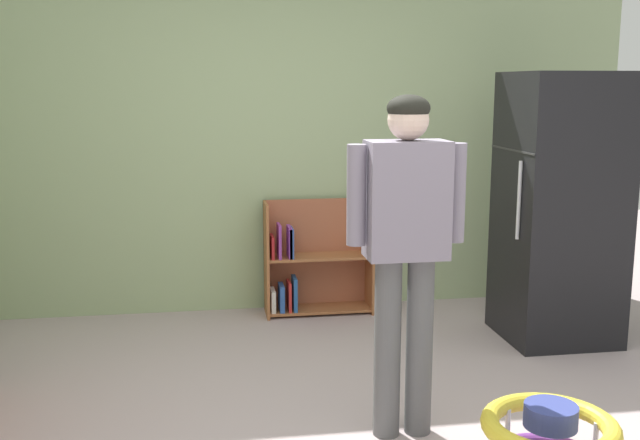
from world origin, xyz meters
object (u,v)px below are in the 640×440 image
object	(u,v)px
refrigerator	(560,208)
baby_walker	(549,439)
bookshelf	(311,264)
standing_person	(406,237)

from	to	relation	value
refrigerator	baby_walker	world-z (taller)	refrigerator
bookshelf	standing_person	size ratio (longest dim) A/B	0.51
bookshelf	standing_person	bearing A→B (deg)	-85.66
standing_person	baby_walker	xyz separation A→B (m)	(0.54, -0.47, -0.84)
bookshelf	baby_walker	xyz separation A→B (m)	(0.69, -2.51, -0.21)
bookshelf	baby_walker	size ratio (longest dim) A/B	1.41
bookshelf	baby_walker	distance (m)	2.61
refrigerator	standing_person	size ratio (longest dim) A/B	1.08
refrigerator	bookshelf	size ratio (longest dim) A/B	2.09
baby_walker	bookshelf	bearing A→B (deg)	105.46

